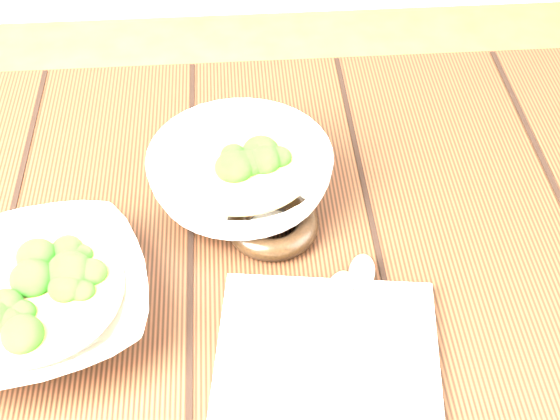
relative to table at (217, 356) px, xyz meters
name	(u,v)px	position (x,y,z in m)	size (l,w,h in m)	color
table	(217,356)	(0.00, 0.00, 0.00)	(1.20, 0.80, 0.75)	black
soup_bowl_front	(36,300)	(-0.17, -0.02, 0.15)	(0.26, 0.26, 0.06)	white
soup_bowl_back	(241,175)	(0.04, 0.13, 0.15)	(0.27, 0.27, 0.07)	white
trivet	(273,224)	(0.07, 0.08, 0.13)	(0.10, 0.10, 0.02)	black
napkin	(327,352)	(0.11, -0.09, 0.13)	(0.21, 0.17, 0.01)	#BBB19C
spoon_left	(328,314)	(0.11, -0.05, 0.13)	(0.09, 0.16, 0.01)	#A29E8F
spoon_right	(358,298)	(0.15, -0.03, 0.13)	(0.06, 0.17, 0.01)	#A29E8F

